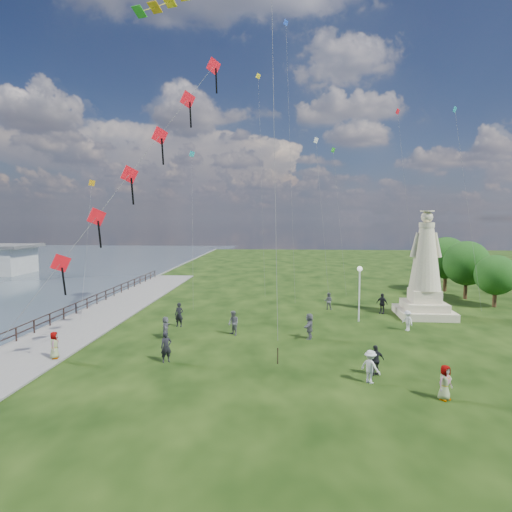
# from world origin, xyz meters

# --- Properties ---
(waterfront) EXTENTS (200.00, 200.00, 1.51)m
(waterfront) POSITION_xyz_m (-15.24, 8.99, -0.06)
(waterfront) COLOR #364552
(waterfront) RESTS_ON ground
(statue) EXTENTS (4.38, 4.38, 8.59)m
(statue) POSITION_xyz_m (12.28, 15.25, 3.25)
(statue) COLOR #C4B294
(statue) RESTS_ON ground
(lamppost) EXTENTS (0.40, 0.40, 4.30)m
(lamppost) POSITION_xyz_m (6.66, 13.08, 3.10)
(lamppost) COLOR silver
(lamppost) RESTS_ON ground
(tree_row) EXTENTS (5.38, 12.30, 5.96)m
(tree_row) POSITION_xyz_m (18.92, 24.26, 3.47)
(tree_row) COLOR #382314
(tree_row) RESTS_ON ground
(person_0) EXTENTS (0.74, 0.67, 1.71)m
(person_0) POSITION_xyz_m (-5.68, 2.92, 0.85)
(person_0) COLOR black
(person_0) RESTS_ON ground
(person_1) EXTENTS (0.91, 0.95, 1.68)m
(person_1) POSITION_xyz_m (-2.58, 8.62, 0.84)
(person_1) COLOR #595960
(person_1) RESTS_ON ground
(person_2) EXTENTS (1.12, 1.12, 1.61)m
(person_2) POSITION_xyz_m (5.01, 0.58, 0.81)
(person_2) COLOR silver
(person_2) RESTS_ON ground
(person_3) EXTENTS (1.02, 0.73, 1.56)m
(person_3) POSITION_xyz_m (5.48, 1.62, 0.78)
(person_3) COLOR black
(person_3) RESTS_ON ground
(person_4) EXTENTS (0.89, 0.80, 1.56)m
(person_4) POSITION_xyz_m (7.88, -1.19, 0.78)
(person_4) COLOR #595960
(person_4) RESTS_ON ground
(person_5) EXTENTS (0.74, 1.40, 1.44)m
(person_5) POSITION_xyz_m (-7.03, 7.70, 0.72)
(person_5) COLOR #595960
(person_5) RESTS_ON ground
(person_6) EXTENTS (0.71, 0.53, 1.77)m
(person_6) POSITION_xyz_m (-6.84, 10.70, 0.89)
(person_6) COLOR black
(person_6) RESTS_ON ground
(person_7) EXTENTS (0.81, 0.62, 1.49)m
(person_7) POSITION_xyz_m (4.78, 17.38, 0.74)
(person_7) COLOR #595960
(person_7) RESTS_ON ground
(person_8) EXTENTS (0.86, 1.05, 1.45)m
(person_8) POSITION_xyz_m (9.62, 10.54, 0.72)
(person_8) COLOR silver
(person_8) RESTS_ON ground
(person_9) EXTENTS (1.09, 1.07, 1.72)m
(person_9) POSITION_xyz_m (9.08, 16.01, 0.86)
(person_9) COLOR black
(person_9) RESTS_ON ground
(person_10) EXTENTS (0.61, 0.83, 1.53)m
(person_10) POSITION_xyz_m (-12.04, 2.87, 0.76)
(person_10) COLOR #595960
(person_10) RESTS_ON ground
(person_11) EXTENTS (1.01, 1.69, 1.71)m
(person_11) POSITION_xyz_m (2.54, 8.09, 0.85)
(person_11) COLOR #595960
(person_11) RESTS_ON ground
(red_kite_train) EXTENTS (10.26, 9.35, 18.11)m
(red_kite_train) POSITION_xyz_m (-7.35, 4.61, 11.23)
(red_kite_train) COLOR black
(red_kite_train) RESTS_ON ground
(small_kites) EXTENTS (33.88, 17.52, 27.70)m
(small_kites) POSITION_xyz_m (2.38, 22.89, 14.46)
(small_kites) COLOR teal
(small_kites) RESTS_ON ground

